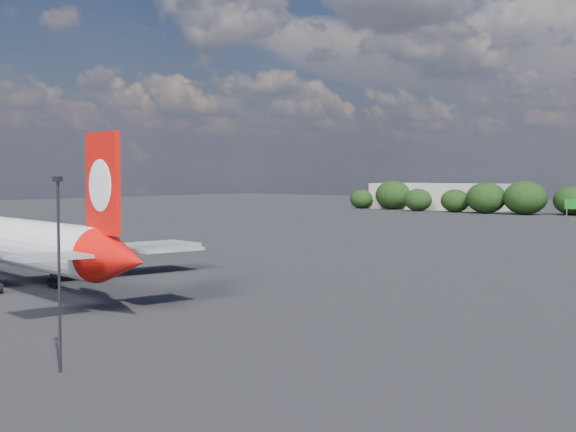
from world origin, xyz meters
The scene contains 4 objects.
ground centered at (0.00, 60.00, 0.00)m, with size 500.00×500.00×0.00m, color black.
qantas_airliner centered at (-15.80, 12.00, 4.32)m, with size 43.32×41.40×14.20m.
apron_lamp_post centered at (13.50, -5.16, 6.04)m, with size 0.55×0.30×10.78m.
terminal_building centered at (-65.00, 192.00, 4.00)m, with size 42.00×16.00×8.00m.
Camera 1 is at (50.23, -31.77, 10.91)m, focal length 50.00 mm.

